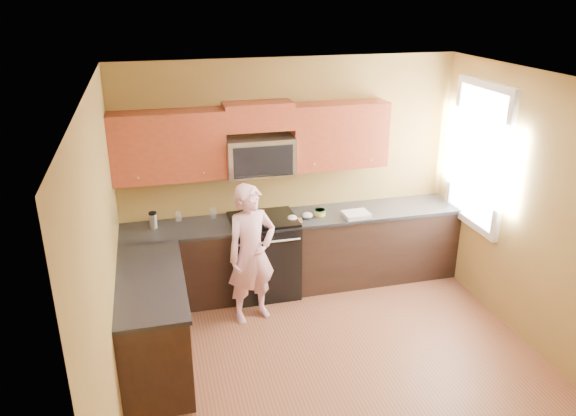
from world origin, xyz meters
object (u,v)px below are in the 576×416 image
object	(u,v)px
butter_tub	(320,215)
travel_mug	(154,228)
microwave	(260,173)
woman	(252,254)
stove	(264,255)
frying_pan	(256,224)

from	to	relation	value
butter_tub	travel_mug	distance (m)	1.90
microwave	travel_mug	distance (m)	1.33
butter_tub	travel_mug	size ratio (longest dim) A/B	0.67
travel_mug	woman	bearing A→B (deg)	-32.19
woman	butter_tub	distance (m)	1.06
stove	woman	distance (m)	0.65
woman	frying_pan	xyz separation A→B (m)	(0.13, 0.38, 0.18)
microwave	butter_tub	bearing A→B (deg)	-11.74
stove	butter_tub	distance (m)	0.81
woman	frying_pan	world-z (taller)	woman
frying_pan	travel_mug	distance (m)	1.13
microwave	butter_tub	distance (m)	0.87
microwave	woman	size ratio (longest dim) A/B	0.49
woman	frying_pan	bearing A→B (deg)	54.21
frying_pan	travel_mug	xyz separation A→B (m)	(-1.11, 0.23, -0.03)
stove	travel_mug	world-z (taller)	travel_mug
microwave	woman	world-z (taller)	microwave
stove	microwave	bearing A→B (deg)	90.00
microwave	frying_pan	size ratio (longest dim) A/B	1.57
frying_pan	butter_tub	size ratio (longest dim) A/B	3.84
woman	travel_mug	xyz separation A→B (m)	(-0.98, 0.62, 0.15)
microwave	travel_mug	size ratio (longest dim) A/B	4.03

